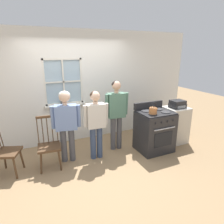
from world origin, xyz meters
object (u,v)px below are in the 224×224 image
at_px(potted_plant, 64,101).
at_px(person_elderly_left, 66,119).
at_px(person_adult_right, 116,109).
at_px(kettle, 153,110).
at_px(person_teen_center, 96,119).
at_px(chair_by_window, 49,146).
at_px(stereo, 178,104).
at_px(side_counter, 175,125).
at_px(stove, 154,131).
at_px(chair_near_wall, 6,152).

bearing_deg(potted_plant, person_elderly_left, -99.75).
distance_m(person_adult_right, kettle, 0.81).
height_order(person_teen_center, person_adult_right, person_adult_right).
bearing_deg(chair_by_window, person_adult_right, 12.05).
height_order(person_elderly_left, stereo, person_elderly_left).
relative_size(chair_by_window, stereo, 3.02).
height_order(person_teen_center, side_counter, person_teen_center).
bearing_deg(person_elderly_left, potted_plant, 92.12).
bearing_deg(stove, potted_plant, 144.72).
height_order(chair_by_window, kettle, kettle).
xyz_separation_m(stove, side_counter, (0.73, 0.15, -0.02)).
xyz_separation_m(person_elderly_left, side_counter, (2.63, -0.19, -0.46)).
height_order(chair_near_wall, side_counter, chair_near_wall).
height_order(stove, side_counter, stove).
bearing_deg(chair_near_wall, stereo, -72.88).
distance_m(person_adult_right, side_counter, 1.60).
xyz_separation_m(chair_near_wall, stove, (3.02, -0.34, 0.02)).
height_order(person_elderly_left, stove, person_elderly_left).
bearing_deg(stereo, side_counter, 90.00).
bearing_deg(person_adult_right, side_counter, -6.90).
bearing_deg(person_adult_right, chair_by_window, -170.36).
height_order(chair_near_wall, stove, stove).
distance_m(person_elderly_left, stereo, 2.64).
bearing_deg(kettle, stereo, 16.09).
bearing_deg(stove, stereo, 9.93).
xyz_separation_m(person_elderly_left, kettle, (1.73, -0.47, 0.11)).
relative_size(chair_by_window, person_teen_center, 0.71).
bearing_deg(kettle, person_elderly_left, 164.72).
distance_m(person_elderly_left, person_teen_center, 0.59).
bearing_deg(chair_near_wall, potted_plant, -34.39).
xyz_separation_m(chair_by_window, potted_plant, (0.53, 0.98, 0.63)).
distance_m(person_teen_center, side_counter, 2.10).
bearing_deg(stereo, person_elderly_left, 175.34).
bearing_deg(person_adult_right, potted_plant, 143.74).
xyz_separation_m(chair_by_window, person_elderly_left, (0.38, 0.09, 0.46)).
relative_size(person_elderly_left, stove, 1.37).
bearing_deg(stove, kettle, -142.12).
xyz_separation_m(stove, kettle, (-0.17, -0.13, 0.55)).
relative_size(stove, potted_plant, 3.01).
distance_m(person_teen_center, kettle, 1.22).
distance_m(chair_near_wall, potted_plant, 1.68).
bearing_deg(stove, side_counter, 11.51).
xyz_separation_m(person_elderly_left, person_adult_right, (1.14, 0.08, 0.05)).
bearing_deg(person_adult_right, chair_near_wall, -174.56).
bearing_deg(person_elderly_left, person_adult_right, 15.76).
distance_m(person_adult_right, stereo, 1.52).
xyz_separation_m(chair_by_window, side_counter, (3.01, -0.11, -0.00)).
bearing_deg(chair_by_window, chair_near_wall, 179.21).
height_order(chair_by_window, person_teen_center, person_teen_center).
bearing_deg(person_elderly_left, side_counter, 7.66).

